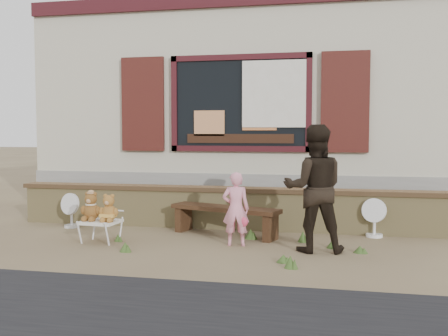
% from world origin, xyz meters
% --- Properties ---
extents(ground, '(80.00, 80.00, 0.00)m').
position_xyz_m(ground, '(0.00, 0.00, 0.00)').
color(ground, brown).
rests_on(ground, ground).
extents(shopfront, '(8.04, 5.13, 4.00)m').
position_xyz_m(shopfront, '(0.00, 4.49, 2.00)').
color(shopfront, gray).
rests_on(shopfront, ground).
extents(brick_wall, '(7.10, 0.36, 0.67)m').
position_xyz_m(brick_wall, '(0.00, 1.00, 0.34)').
color(brick_wall, tan).
rests_on(brick_wall, ground).
extents(bench, '(1.74, 0.88, 0.44)m').
position_xyz_m(bench, '(0.05, 0.42, 0.32)').
color(bench, '#301E11').
rests_on(bench, ground).
extents(folding_chair, '(0.53, 0.48, 0.31)m').
position_xyz_m(folding_chair, '(-1.56, -0.41, 0.28)').
color(folding_chair, silver).
rests_on(folding_chair, ground).
extents(teddy_bear_left, '(0.32, 0.28, 0.41)m').
position_xyz_m(teddy_bear_left, '(-1.70, -0.40, 0.51)').
color(teddy_bear_left, brown).
rests_on(teddy_bear_left, folding_chair).
extents(teddy_bear_right, '(0.30, 0.27, 0.39)m').
position_xyz_m(teddy_bear_right, '(-1.42, -0.42, 0.50)').
color(teddy_bear_right, brown).
rests_on(teddy_bear_right, folding_chair).
extents(child, '(0.40, 0.29, 1.01)m').
position_xyz_m(child, '(0.34, -0.22, 0.50)').
color(child, pink).
rests_on(child, ground).
extents(adult, '(0.87, 0.72, 1.64)m').
position_xyz_m(adult, '(1.39, -0.35, 0.82)').
color(adult, black).
rests_on(adult, ground).
extents(fan_left, '(0.36, 0.24, 0.56)m').
position_xyz_m(fan_left, '(-2.52, 0.56, 0.28)').
color(fan_left, silver).
rests_on(fan_left, ground).
extents(fan_right, '(0.37, 0.24, 0.58)m').
position_xyz_m(fan_right, '(2.23, 0.78, 0.29)').
color(fan_right, white).
rests_on(fan_right, ground).
extents(grass_tufts, '(3.46, 1.69, 0.16)m').
position_xyz_m(grass_tufts, '(0.80, -0.36, 0.06)').
color(grass_tufts, '#395421').
rests_on(grass_tufts, ground).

